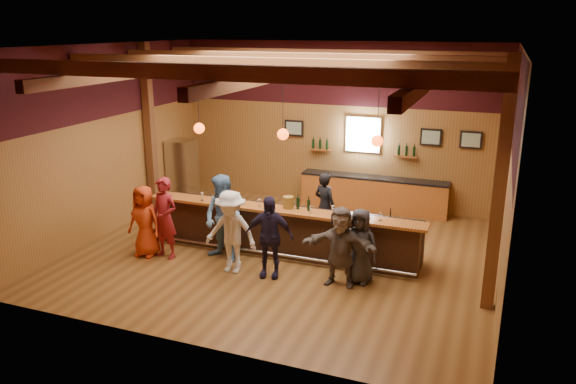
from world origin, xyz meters
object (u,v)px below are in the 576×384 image
Objects in this scene: customer_orange at (145,221)px; ice_bucket at (288,202)px; customer_brown at (340,246)px; back_bar_cabinet at (373,194)px; customer_denim at (224,219)px; customer_navy at (269,237)px; bottle_a at (298,203)px; bartender at (325,206)px; customer_redvest at (165,218)px; bar_counter at (286,229)px; customer_white at (231,232)px; customer_dark at (360,246)px; stainless_fridge at (183,171)px.

ice_bucket is at bearing 22.72° from customer_orange.
back_bar_cabinet is at bearing 91.69° from customer_brown.
customer_denim is 1.12× the size of customer_navy.
bottle_a is (3.16, 1.09, 0.44)m from customer_orange.
bartender is (-1.02, 2.30, 0.01)m from customer_brown.
customer_denim reaches higher than bartender.
customer_redvest is 2.49m from customer_navy.
back_bar_cabinet is at bearing 77.53° from bottle_a.
customer_orange is at bearing -160.92° from bottle_a.
customer_navy reaches higher than customer_brown.
bar_counter is 2.01m from customer_brown.
customer_white is at bearing 174.64° from customer_navy.
bar_counter is at bearing 54.72° from customer_denim.
customer_redvest reaches higher than back_bar_cabinet.
customer_navy is at bearing 6.53° from customer_white.
customer_dark is at bearing 13.66° from customer_denim.
bar_counter is at bearing 65.50° from customer_white.
ice_bucket is (-1.77, 0.72, 0.48)m from customer_dark.
bottle_a is at bearing 40.77° from customer_denim.
customer_dark is 2.44m from bartender.
back_bar_cabinet is 2.30× the size of customer_white.
bartender reaches higher than bar_counter.
customer_orange is 4.14m from bartender.
bartender is (0.56, 1.09, 0.29)m from bar_counter.
bartender is (1.22, 2.50, -0.06)m from customer_white.
back_bar_cabinet is at bearing 77.40° from customer_denim.
customer_orange is 0.98× the size of bartender.
customer_redvest is 3.71m from bartender.
customer_dark is 0.94× the size of bartender.
customer_brown is at bearing 8.88° from customer_redvest.
back_bar_cabinet is 5.33m from customer_white.
bar_counter is 3.50× the size of stainless_fridge.
customer_brown reaches higher than bar_counter.
customer_redvest is at bearing -126.44° from back_bar_cabinet.
bottle_a is at bearing 160.56° from customer_dark.
customer_brown is at bearing -37.44° from bar_counter.
customer_denim is at bearing 170.78° from customer_brown.
customer_redvest reaches higher than customer_dark.
customer_brown is (3.93, 0.01, -0.10)m from customer_redvest.
bottle_a is at bearing 137.84° from customer_brown.
customer_dark reaches higher than back_bar_cabinet.
customer_orange is (1.30, -3.75, -0.10)m from stainless_fridge.
customer_dark is at bearing -80.94° from back_bar_cabinet.
customer_navy reaches higher than bottle_a.
customer_dark is at bearing -29.44° from stainless_fridge.
customer_orange is at bearing 57.70° from bartender.
customer_denim is 0.65m from customer_white.
customer_denim reaches higher than ice_bucket.
customer_white is 5.26× the size of bottle_a.
bottle_a is (-1.56, 0.74, 0.48)m from customer_dark.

